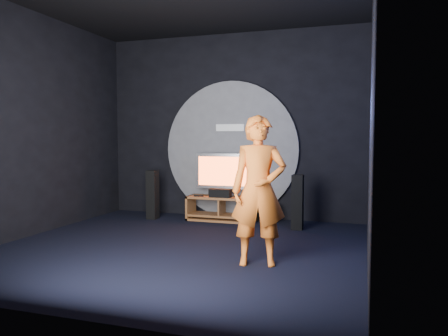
{
  "coord_description": "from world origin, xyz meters",
  "views": [
    {
      "loc": [
        2.45,
        -5.52,
        1.53
      ],
      "look_at": [
        0.31,
        1.05,
        1.05
      ],
      "focal_mm": 35.0,
      "sensor_mm": 36.0,
      "label": 1
    }
  ],
  "objects_px": {
    "tv": "(223,173)",
    "tower_speaker_left": "(153,195)",
    "player": "(259,190)",
    "media_console": "(222,210)",
    "subwoofer": "(269,213)",
    "tower_speaker_right": "(297,202)"
  },
  "relations": [
    {
      "from": "media_console",
      "to": "tower_speaker_left",
      "type": "height_order",
      "value": "tower_speaker_left"
    },
    {
      "from": "media_console",
      "to": "tv",
      "type": "distance_m",
      "value": 0.69
    },
    {
      "from": "media_console",
      "to": "subwoofer",
      "type": "relative_size",
      "value": 3.86
    },
    {
      "from": "media_console",
      "to": "tv",
      "type": "xyz_separation_m",
      "value": [
        -0.01,
        0.07,
        0.69
      ]
    },
    {
      "from": "tv",
      "to": "tower_speaker_left",
      "type": "relative_size",
      "value": 1.14
    },
    {
      "from": "tv",
      "to": "subwoofer",
      "type": "bearing_deg",
      "value": 6.95
    },
    {
      "from": "player",
      "to": "media_console",
      "type": "bearing_deg",
      "value": 103.46
    },
    {
      "from": "subwoofer",
      "to": "media_console",
      "type": "bearing_deg",
      "value": -168.54
    },
    {
      "from": "tv",
      "to": "tower_speaker_left",
      "type": "distance_m",
      "value": 1.4
    },
    {
      "from": "tv",
      "to": "tower_speaker_left",
      "type": "bearing_deg",
      "value": -167.43
    },
    {
      "from": "tv",
      "to": "player",
      "type": "distance_m",
      "value": 2.88
    },
    {
      "from": "player",
      "to": "tower_speaker_right",
      "type": "bearing_deg",
      "value": 72.35
    },
    {
      "from": "media_console",
      "to": "tower_speaker_left",
      "type": "distance_m",
      "value": 1.35
    },
    {
      "from": "media_console",
      "to": "tower_speaker_right",
      "type": "xyz_separation_m",
      "value": [
        1.44,
        -0.34,
        0.26
      ]
    },
    {
      "from": "tower_speaker_right",
      "to": "subwoofer",
      "type": "distance_m",
      "value": 0.84
    },
    {
      "from": "player",
      "to": "tv",
      "type": "bearing_deg",
      "value": 102.98
    },
    {
      "from": "media_console",
      "to": "tv",
      "type": "bearing_deg",
      "value": 96.45
    },
    {
      "from": "media_console",
      "to": "tower_speaker_right",
      "type": "relative_size",
      "value": 1.39
    },
    {
      "from": "tv",
      "to": "tower_speaker_right",
      "type": "xyz_separation_m",
      "value": [
        1.44,
        -0.41,
        -0.42
      ]
    },
    {
      "from": "tv",
      "to": "tower_speaker_right",
      "type": "height_order",
      "value": "tv"
    },
    {
      "from": "tower_speaker_left",
      "to": "subwoofer",
      "type": "relative_size",
      "value": 2.78
    },
    {
      "from": "media_console",
      "to": "player",
      "type": "distance_m",
      "value": 2.9
    }
  ]
}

